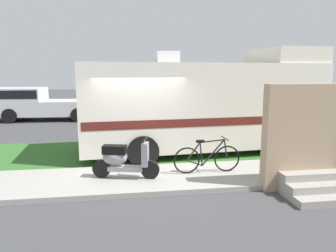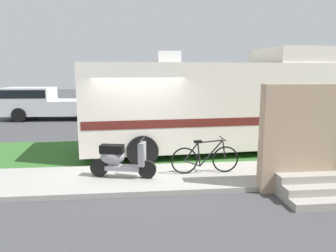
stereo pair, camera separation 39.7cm
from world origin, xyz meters
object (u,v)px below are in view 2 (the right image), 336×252
object	(u,v)px
scooter	(120,159)
pickup_truck_near	(239,107)
pickup_truck_far	(47,102)
bicycle	(205,158)
motorhome_rv	(207,104)
bottle_green	(282,163)

from	to	relation	value
scooter	pickup_truck_near	xyz separation A→B (m)	(5.35, 7.12, 0.38)
pickup_truck_near	pickup_truck_far	world-z (taller)	pickup_truck_near
bicycle	pickup_truck_near	bearing A→B (deg)	65.22
motorhome_rv	bicycle	bearing A→B (deg)	-103.27
pickup_truck_near	bottle_green	distance (m)	6.90
bicycle	bottle_green	bearing A→B (deg)	6.27
motorhome_rv	bicycle	distance (m)	2.77
motorhome_rv	scooter	world-z (taller)	motorhome_rv
motorhome_rv	pickup_truck_near	world-z (taller)	motorhome_rv
motorhome_rv	pickup_truck_far	world-z (taller)	motorhome_rv
motorhome_rv	bottle_green	world-z (taller)	motorhome_rv
pickup_truck_near	bicycle	bearing A→B (deg)	-114.78
motorhome_rv	pickup_truck_near	xyz separation A→B (m)	(2.66, 4.55, -0.66)
scooter	bottle_green	xyz separation A→B (m)	(4.29, 0.34, -0.34)
pickup_truck_far	bottle_green	distance (m)	13.59
scooter	bottle_green	world-z (taller)	scooter
motorhome_rv	scooter	bearing A→B (deg)	-136.39
scooter	pickup_truck_far	size ratio (longest dim) A/B	0.28
bicycle	pickup_truck_near	size ratio (longest dim) A/B	0.31
pickup_truck_far	bottle_green	xyz separation A→B (m)	(8.81, -10.33, -0.72)
motorhome_rv	pickup_truck_far	bearing A→B (deg)	131.66
bicycle	pickup_truck_far	distance (m)	12.48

